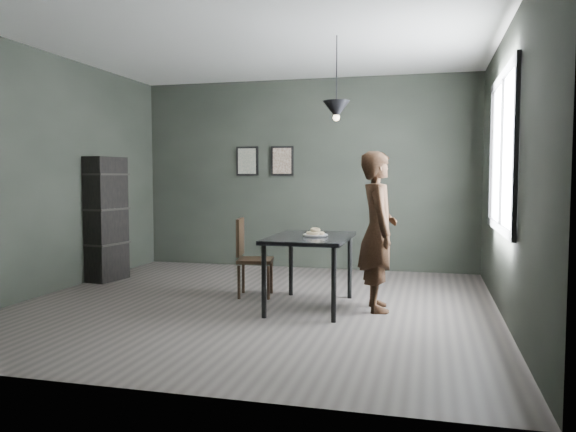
% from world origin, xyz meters
% --- Properties ---
extents(ground, '(5.00, 5.00, 0.00)m').
position_xyz_m(ground, '(0.00, 0.00, 0.00)').
color(ground, '#342F2C').
rests_on(ground, ground).
extents(back_wall, '(5.00, 0.10, 2.80)m').
position_xyz_m(back_wall, '(0.00, 2.50, 1.40)').
color(back_wall, black).
rests_on(back_wall, ground).
extents(ceiling, '(5.00, 5.00, 0.02)m').
position_xyz_m(ceiling, '(0.00, 0.00, 2.80)').
color(ceiling, silver).
rests_on(ceiling, ground).
extents(window_assembly, '(0.04, 1.96, 1.56)m').
position_xyz_m(window_assembly, '(2.47, 0.20, 1.60)').
color(window_assembly, white).
rests_on(window_assembly, ground).
extents(cafe_table, '(0.80, 1.20, 0.75)m').
position_xyz_m(cafe_table, '(0.60, 0.00, 0.67)').
color(cafe_table, black).
rests_on(cafe_table, ground).
extents(white_plate, '(0.23, 0.23, 0.01)m').
position_xyz_m(white_plate, '(0.66, -0.02, 0.76)').
color(white_plate, white).
rests_on(white_plate, cafe_table).
extents(donut_pile, '(0.19, 0.19, 0.08)m').
position_xyz_m(donut_pile, '(0.66, -0.02, 0.79)').
color(donut_pile, beige).
rests_on(donut_pile, white_plate).
extents(woman, '(0.51, 0.67, 1.62)m').
position_xyz_m(woman, '(1.29, 0.07, 0.81)').
color(woman, black).
rests_on(woman, ground).
extents(wood_chair, '(0.45, 0.45, 0.89)m').
position_xyz_m(wood_chair, '(-0.20, 0.37, 0.51)').
color(wood_chair, black).
rests_on(wood_chair, ground).
extents(shelf_unit, '(0.38, 0.58, 1.62)m').
position_xyz_m(shelf_unit, '(-2.32, 0.86, 0.81)').
color(shelf_unit, black).
rests_on(shelf_unit, ground).
extents(pendant_lamp, '(0.28, 0.28, 0.86)m').
position_xyz_m(pendant_lamp, '(0.85, 0.10, 2.05)').
color(pendant_lamp, black).
rests_on(pendant_lamp, ground).
extents(framed_print_left, '(0.34, 0.04, 0.44)m').
position_xyz_m(framed_print_left, '(-0.90, 2.47, 1.60)').
color(framed_print_left, black).
rests_on(framed_print_left, ground).
extents(framed_print_right, '(0.34, 0.04, 0.44)m').
position_xyz_m(framed_print_right, '(-0.35, 2.47, 1.60)').
color(framed_print_right, black).
rests_on(framed_print_right, ground).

